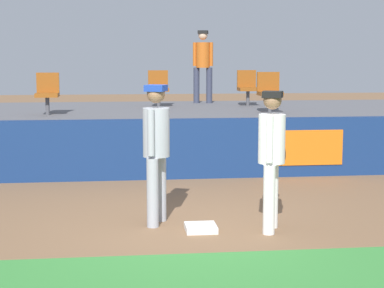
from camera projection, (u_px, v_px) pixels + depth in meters
The scene contains 11 objects.
ground_plane at pixel (186, 229), 8.29m from camera, with size 60.00×60.00×0.00m, color brown.
first_base at pixel (201, 228), 8.21m from camera, with size 0.40×0.40×0.08m, color white.
player_fielder_home at pixel (272, 151), 8.10m from camera, with size 0.48×0.51×1.81m.
player_runner_visitor at pixel (156, 144), 8.42m from camera, with size 0.46×0.49×1.87m.
field_wall at pixel (167, 149), 11.66m from camera, with size 18.00×0.26×1.10m.
bleacher_platform at pixel (157, 133), 14.19m from camera, with size 18.00×4.80×1.08m, color #59595E.
seat_back_right at pixel (247, 86), 14.96m from camera, with size 0.45×0.44×0.84m.
seat_front_right at pixel (269, 90), 13.20m from camera, with size 0.47×0.44×0.84m.
seat_front_left at pixel (47, 91), 12.69m from camera, with size 0.45×0.44×0.84m.
seat_back_center at pixel (158, 86), 14.72m from camera, with size 0.46×0.44×0.84m.
spectator_hooded at pixel (203, 61), 15.76m from camera, with size 0.49×0.41×1.80m.
Camera 1 is at (-0.84, -8.01, 2.25)m, focal length 59.32 mm.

